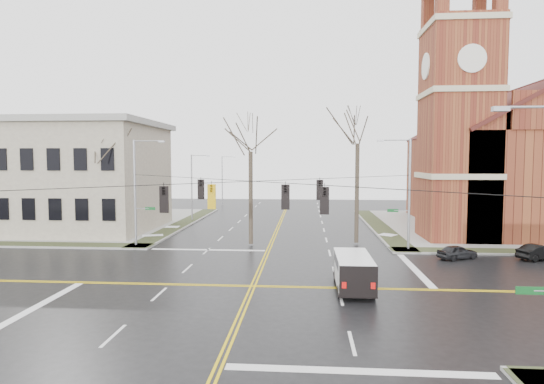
# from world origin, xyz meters

# --- Properties ---
(ground) EXTENTS (120.00, 120.00, 0.00)m
(ground) POSITION_xyz_m (0.00, 0.00, 0.00)
(ground) COLOR black
(ground) RESTS_ON ground
(sidewalks) EXTENTS (80.00, 80.00, 0.17)m
(sidewalks) POSITION_xyz_m (0.00, 0.00, 0.08)
(sidewalks) COLOR gray
(sidewalks) RESTS_ON ground
(road_markings) EXTENTS (100.00, 100.00, 0.01)m
(road_markings) POSITION_xyz_m (0.00, 0.00, 0.01)
(road_markings) COLOR gold
(road_markings) RESTS_ON ground
(church) EXTENTS (24.28, 27.48, 27.50)m
(church) POSITION_xyz_m (24.76, 24.78, 8.43)
(church) COLOR maroon
(church) RESTS_ON ground
(civic_building_a) EXTENTS (18.00, 14.00, 11.00)m
(civic_building_a) POSITION_xyz_m (-22.00, 20.00, 5.50)
(civic_building_a) COLOR gray
(civic_building_a) RESTS_ON ground
(signal_pole_ne) EXTENTS (2.75, 0.22, 9.00)m
(signal_pole_ne) POSITION_xyz_m (11.32, 11.50, 4.95)
(signal_pole_ne) COLOR gray
(signal_pole_ne) RESTS_ON ground
(signal_pole_nw) EXTENTS (2.75, 0.22, 9.00)m
(signal_pole_nw) POSITION_xyz_m (-11.32, 11.50, 4.95)
(signal_pole_nw) COLOR gray
(signal_pole_nw) RESTS_ON ground
(span_wires) EXTENTS (23.02, 23.02, 0.03)m
(span_wires) POSITION_xyz_m (0.00, 0.00, 6.20)
(span_wires) COLOR black
(span_wires) RESTS_ON ground
(traffic_signals) EXTENTS (8.21, 8.26, 1.30)m
(traffic_signals) POSITION_xyz_m (-0.00, -0.67, 5.45)
(traffic_signals) COLOR black
(traffic_signals) RESTS_ON ground
(streetlight_north_a) EXTENTS (2.30, 0.20, 8.00)m
(streetlight_north_a) POSITION_xyz_m (-10.65, 28.00, 4.47)
(streetlight_north_a) COLOR gray
(streetlight_north_a) RESTS_ON ground
(streetlight_north_b) EXTENTS (2.30, 0.20, 8.00)m
(streetlight_north_b) POSITION_xyz_m (-10.65, 48.00, 4.47)
(streetlight_north_b) COLOR gray
(streetlight_north_b) RESTS_ON ground
(cargo_van) EXTENTS (2.02, 5.15, 1.95)m
(cargo_van) POSITION_xyz_m (5.83, -0.05, 1.15)
(cargo_van) COLOR white
(cargo_van) RESTS_ON ground
(parked_car_a) EXTENTS (3.37, 2.46, 1.07)m
(parked_car_a) POSITION_xyz_m (14.46, 8.50, 0.53)
(parked_car_a) COLOR black
(parked_car_a) RESTS_ON ground
(parked_car_b) EXTENTS (3.71, 2.53, 1.16)m
(parked_car_b) POSITION_xyz_m (20.51, 8.71, 0.58)
(parked_car_b) COLOR black
(parked_car_b) RESTS_ON ground
(tree_nw_far) EXTENTS (4.00, 4.00, 10.61)m
(tree_nw_far) POSITION_xyz_m (-15.15, 13.99, 7.69)
(tree_nw_far) COLOR #382D24
(tree_nw_far) RESTS_ON ground
(tree_nw_near) EXTENTS (4.00, 4.00, 12.02)m
(tree_nw_near) POSITION_xyz_m (-1.70, 12.81, 8.70)
(tree_nw_near) COLOR #382D24
(tree_nw_near) RESTS_ON ground
(tree_ne) EXTENTS (4.00, 4.00, 13.10)m
(tree_ne) POSITION_xyz_m (7.55, 14.06, 9.46)
(tree_ne) COLOR #382D24
(tree_ne) RESTS_ON ground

